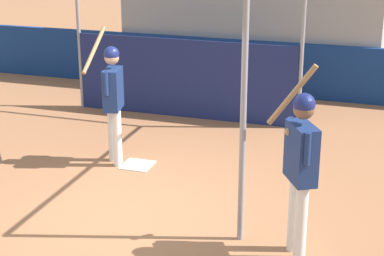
% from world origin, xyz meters
% --- Properties ---
extents(ground_plane, '(60.00, 60.00, 0.00)m').
position_xyz_m(ground_plane, '(0.00, 0.00, 0.00)').
color(ground_plane, '#9E6642').
extents(outfield_wall, '(24.00, 0.12, 1.11)m').
position_xyz_m(outfield_wall, '(0.00, 5.96, 0.56)').
color(outfield_wall, navy).
rests_on(outfield_wall, ground).
extents(bleacher_section, '(5.40, 4.00, 3.19)m').
position_xyz_m(bleacher_section, '(-0.00, 8.02, 1.59)').
color(bleacher_section, '#9E9E99').
rests_on(bleacher_section, ground).
extents(batting_cage, '(4.24, 4.26, 2.92)m').
position_xyz_m(batting_cage, '(-0.61, 3.39, 1.25)').
color(batting_cage, gray).
rests_on(batting_cage, ground).
extents(home_plate, '(0.44, 0.44, 0.02)m').
position_xyz_m(home_plate, '(-0.53, 1.59, 0.01)').
color(home_plate, white).
rests_on(home_plate, ground).
extents(player_batter, '(0.56, 0.87, 1.96)m').
position_xyz_m(player_batter, '(-0.89, 1.60, 1.08)').
color(player_batter, white).
rests_on(player_batter, ground).
extents(player_waiting, '(0.65, 0.65, 2.10)m').
position_xyz_m(player_waiting, '(2.14, -0.27, 1.14)').
color(player_waiting, white).
rests_on(player_waiting, ground).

